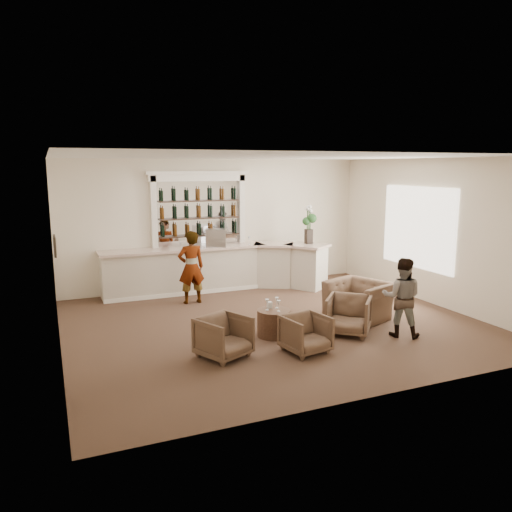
% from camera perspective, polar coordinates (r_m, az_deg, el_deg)
% --- Properties ---
extents(ground, '(8.00, 8.00, 0.00)m').
position_cam_1_polar(ground, '(10.16, 1.98, -7.68)').
color(ground, '#513628').
rests_on(ground, ground).
extents(room_shell, '(8.04, 7.02, 3.32)m').
position_cam_1_polar(room_shell, '(10.41, 1.22, 5.91)').
color(room_shell, '#F5E6CB').
rests_on(room_shell, ground).
extents(bar_counter, '(5.72, 1.80, 1.14)m').
position_cam_1_polar(bar_counter, '(12.65, -4.38, -1.41)').
color(bar_counter, beige).
rests_on(bar_counter, ground).
extents(back_bar_alcove, '(2.64, 0.25, 3.00)m').
position_cam_1_polar(back_bar_alcove, '(12.73, -6.50, 5.26)').
color(back_bar_alcove, white).
rests_on(back_bar_alcove, ground).
extents(cocktail_table, '(0.62, 0.62, 0.50)m').
position_cam_1_polar(cocktail_table, '(9.37, 2.03, -7.64)').
color(cocktail_table, brown).
rests_on(cocktail_table, ground).
extents(sommelier, '(0.62, 0.41, 1.68)m').
position_cam_1_polar(sommelier, '(11.50, -7.42, -1.29)').
color(sommelier, gray).
rests_on(sommelier, ground).
extents(guest, '(0.91, 0.89, 1.48)m').
position_cam_1_polar(guest, '(9.61, 16.32, -4.55)').
color(guest, gray).
rests_on(guest, ground).
extents(armchair_left, '(1.00, 1.01, 0.70)m').
position_cam_1_polar(armchair_left, '(8.34, -3.71, -9.22)').
color(armchair_left, brown).
rests_on(armchair_left, ground).
extents(armchair_center, '(0.80, 0.82, 0.65)m').
position_cam_1_polar(armchair_center, '(8.59, 5.72, -8.83)').
color(armchair_center, brown).
rests_on(armchair_center, ground).
extents(armchair_right, '(1.11, 1.12, 0.73)m').
position_cam_1_polar(armchair_right, '(9.60, 10.53, -6.65)').
color(armchair_right, brown).
rests_on(armchair_right, ground).
extents(armchair_far, '(1.40, 1.49, 0.77)m').
position_cam_1_polar(armchair_far, '(10.59, 11.68, -4.96)').
color(armchair_far, brown).
rests_on(armchair_far, ground).
extents(espresso_machine, '(0.60, 0.55, 0.44)m').
position_cam_1_polar(espresso_machine, '(12.49, -4.63, 2.09)').
color(espresso_machine, silver).
rests_on(espresso_machine, bar_counter).
extents(flower_vase, '(0.26, 0.26, 1.00)m').
position_cam_1_polar(flower_vase, '(12.94, 6.06, 3.88)').
color(flower_vase, black).
rests_on(flower_vase, bar_counter).
extents(wine_glass_bar_left, '(0.07, 0.07, 0.21)m').
position_cam_1_polar(wine_glass_bar_left, '(12.36, -7.66, 1.41)').
color(wine_glass_bar_left, white).
rests_on(wine_glass_bar_left, bar_counter).
extents(wine_glass_bar_right, '(0.07, 0.07, 0.21)m').
position_cam_1_polar(wine_glass_bar_right, '(12.79, -0.81, 1.80)').
color(wine_glass_bar_right, white).
rests_on(wine_glass_bar_right, bar_counter).
extents(wine_glass_tbl_a, '(0.07, 0.07, 0.21)m').
position_cam_1_polar(wine_glass_tbl_a, '(9.24, 1.28, -5.58)').
color(wine_glass_tbl_a, white).
rests_on(wine_glass_tbl_a, cocktail_table).
extents(wine_glass_tbl_b, '(0.07, 0.07, 0.21)m').
position_cam_1_polar(wine_glass_tbl_b, '(9.37, 2.39, -5.36)').
color(wine_glass_tbl_b, white).
rests_on(wine_glass_tbl_b, cocktail_table).
extents(wine_glass_tbl_c, '(0.07, 0.07, 0.21)m').
position_cam_1_polar(wine_glass_tbl_c, '(9.17, 2.61, -5.72)').
color(wine_glass_tbl_c, white).
rests_on(wine_glass_tbl_c, cocktail_table).
extents(napkin_holder, '(0.08, 0.08, 0.12)m').
position_cam_1_polar(napkin_holder, '(9.39, 1.57, -5.61)').
color(napkin_holder, silver).
rests_on(napkin_holder, cocktail_table).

